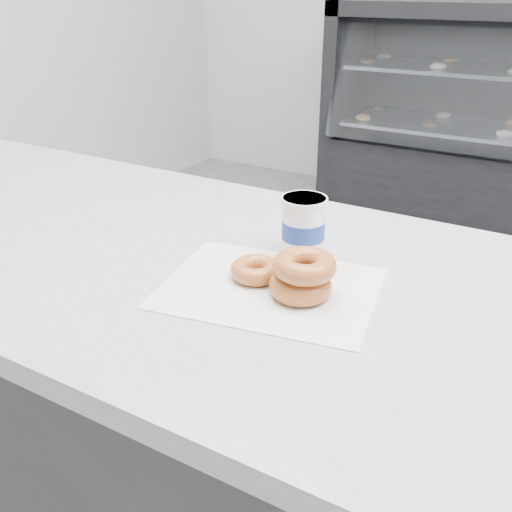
% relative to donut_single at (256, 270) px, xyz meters
% --- Properties ---
extents(ground, '(5.00, 5.00, 0.00)m').
position_rel_donut_single_xyz_m(ground, '(0.26, 0.62, -0.92)').
color(ground, gray).
rests_on(ground, ground).
extents(wax_paper, '(0.38, 0.32, 0.00)m').
position_rel_donut_single_xyz_m(wax_paper, '(0.04, -0.02, -0.02)').
color(wax_paper, silver).
rests_on(wax_paper, counter).
extents(donut_single, '(0.09, 0.09, 0.03)m').
position_rel_donut_single_xyz_m(donut_single, '(0.00, 0.00, 0.00)').
color(donut_single, '#B46631').
rests_on(donut_single, wax_paper).
extents(donut_stack, '(0.14, 0.14, 0.07)m').
position_rel_donut_single_xyz_m(donut_stack, '(0.09, -0.01, 0.02)').
color(donut_stack, '#B46631').
rests_on(donut_stack, wax_paper).
extents(coffee_cup, '(0.08, 0.08, 0.11)m').
position_rel_donut_single_xyz_m(coffee_cup, '(0.03, 0.12, 0.04)').
color(coffee_cup, white).
rests_on(coffee_cup, counter).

